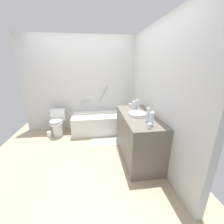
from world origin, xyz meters
TOP-DOWN VIEW (x-y plane):
  - ground_plane at (0.00, 0.00)m, footprint 3.73×3.73m
  - wall_back_tiled at (0.00, 1.38)m, footprint 3.13×0.10m
  - wall_right_mirror at (1.41, 0.00)m, footprint 0.10×3.05m
  - bathtub at (0.48, 0.99)m, footprint 1.60×0.68m
  - toilet at (-0.70, 0.97)m, footprint 0.37×0.52m
  - vanity_counter at (1.06, -0.16)m, footprint 0.60×1.39m
  - sink_basin at (1.03, -0.17)m, footprint 0.32×0.32m
  - sink_faucet at (1.21, -0.17)m, footprint 0.12×0.15m
  - water_bottle_0 at (1.11, -0.64)m, footprint 0.07×0.07m
  - water_bottle_1 at (1.04, 0.13)m, footprint 0.06×0.06m
  - water_bottle_2 at (1.11, -0.49)m, footprint 0.06×0.06m
  - water_bottle_3 at (1.12, 0.16)m, footprint 0.06×0.06m
  - drinking_glass_0 at (1.03, 0.35)m, footprint 0.07×0.07m
  - drinking_glass_1 at (1.03, -0.74)m, footprint 0.06×0.06m
  - bath_mat at (0.49, 0.42)m, footprint 0.69×0.38m
  - toilet_paper_roll at (-0.89, 0.85)m, footprint 0.11×0.11m

SIDE VIEW (x-z plane):
  - ground_plane at x=0.00m, z-range 0.00..0.00m
  - bath_mat at x=0.49m, z-range 0.00..0.01m
  - toilet_paper_roll at x=-0.89m, z-range 0.00..0.14m
  - bathtub at x=0.48m, z-range -0.33..0.86m
  - toilet at x=-0.70m, z-range 0.00..0.66m
  - vanity_counter at x=1.06m, z-range 0.00..0.85m
  - sink_basin at x=1.03m, z-range 0.85..0.90m
  - sink_faucet at x=1.21m, z-range 0.85..0.91m
  - drinking_glass_1 at x=1.03m, z-range 0.85..0.93m
  - drinking_glass_0 at x=1.03m, z-range 0.85..0.94m
  - water_bottle_1 at x=1.04m, z-range 0.84..1.05m
  - water_bottle_3 at x=1.12m, z-range 0.84..1.06m
  - water_bottle_0 at x=1.11m, z-range 0.84..1.07m
  - water_bottle_2 at x=1.11m, z-range 0.84..1.09m
  - wall_back_tiled at x=0.00m, z-range 0.00..2.45m
  - wall_right_mirror at x=1.41m, z-range 0.00..2.45m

